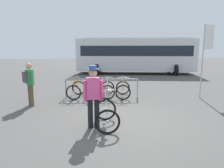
# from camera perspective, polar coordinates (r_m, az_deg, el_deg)

# --- Properties ---
(ground_plane) EXTENTS (80.00, 80.00, 0.00)m
(ground_plane) POSITION_cam_1_polar(r_m,az_deg,el_deg) (6.06, 3.61, -10.74)
(ground_plane) COLOR #514F4C
(bike_rack_rail) EXTENTS (3.20, 0.33, 0.88)m
(bike_rack_rail) POSITION_cam_1_polar(r_m,az_deg,el_deg) (8.68, -2.97, 0.17)
(bike_rack_rail) COLOR #99999E
(bike_rack_rail) RESTS_ON ground
(racked_bike_orange) EXTENTS (0.82, 1.18, 0.97)m
(racked_bike_orange) POSITION_cam_1_polar(r_m,az_deg,el_deg) (9.03, -10.26, -1.52)
(racked_bike_orange) COLOR black
(racked_bike_orange) RESTS_ON ground
(racked_bike_red) EXTENTS (0.66, 1.10, 0.97)m
(racked_bike_red) POSITION_cam_1_polar(r_m,az_deg,el_deg) (8.94, -5.83, -1.52)
(racked_bike_red) COLOR black
(racked_bike_red) RESTS_ON ground
(racked_bike_white) EXTENTS (0.76, 1.15, 0.97)m
(racked_bike_white) POSITION_cam_1_polar(r_m,az_deg,el_deg) (8.91, -1.34, -1.51)
(racked_bike_white) COLOR black
(racked_bike_white) RESTS_ON ground
(racked_bike_yellow) EXTENTS (0.81, 1.18, 0.97)m
(racked_bike_yellow) POSITION_cam_1_polar(r_m,az_deg,el_deg) (8.93, 3.16, -1.49)
(racked_bike_yellow) COLOR black
(racked_bike_yellow) RESTS_ON ground
(featured_bicycle) EXTENTS (0.68, 1.21, 1.09)m
(featured_bicycle) POSITION_cam_1_polar(r_m,az_deg,el_deg) (5.65, -1.72, -7.10)
(featured_bicycle) COLOR black
(featured_bicycle) RESTS_ON ground
(person_with_featured_bike) EXTENTS (0.53, 0.32, 1.72)m
(person_with_featured_bike) POSITION_cam_1_polar(r_m,az_deg,el_deg) (5.35, -5.39, -2.98)
(person_with_featured_bike) COLOR black
(person_with_featured_bike) RESTS_ON ground
(pedestrian_with_backpack) EXTENTS (0.45, 0.48, 1.64)m
(pedestrian_with_backpack) POSITION_cam_1_polar(r_m,az_deg,el_deg) (8.08, -22.69, 0.63)
(pedestrian_with_backpack) COLOR brown
(pedestrian_with_backpack) RESTS_ON ground
(bus_distant) EXTENTS (10.27, 4.43, 3.08)m
(bus_distant) POSITION_cam_1_polar(r_m,az_deg,el_deg) (17.73, 6.70, 8.63)
(bus_distant) COLOR silver
(bus_distant) RESTS_ON ground
(banner_flag) EXTENTS (0.44, 0.05, 3.20)m
(banner_flag) POSITION_cam_1_polar(r_m,az_deg,el_deg) (9.52, 25.52, 9.56)
(banner_flag) COLOR #B2B2B7
(banner_flag) RESTS_ON ground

